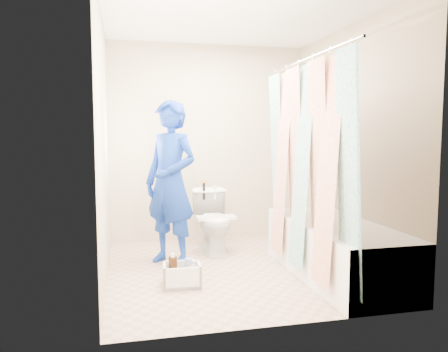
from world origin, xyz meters
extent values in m
plane|color=tan|center=(0.00, 0.00, 0.00)|extent=(2.60, 2.60, 0.00)
cube|color=white|center=(0.00, 0.00, 2.40)|extent=(2.40, 2.60, 0.02)
cube|color=#C7B299|center=(0.00, 1.30, 1.20)|extent=(2.40, 0.02, 2.40)
cube|color=#C7B299|center=(0.00, -1.30, 1.20)|extent=(2.40, 0.02, 2.40)
cube|color=#C7B299|center=(-1.20, 0.00, 1.20)|extent=(0.02, 2.60, 2.40)
cube|color=#C7B299|center=(1.20, 0.00, 1.20)|extent=(0.02, 2.60, 2.40)
cube|color=white|center=(0.85, -0.43, 0.25)|extent=(0.70, 1.75, 0.50)
cube|color=white|center=(0.85, -0.43, 0.46)|extent=(0.58, 1.63, 0.06)
cylinder|color=silver|center=(0.52, -0.43, 1.95)|extent=(0.02, 1.90, 0.02)
cube|color=white|center=(0.52, -0.43, 1.02)|extent=(0.06, 1.75, 1.80)
imported|color=white|center=(-0.06, 0.68, 0.34)|extent=(0.40, 0.68, 0.69)
cube|color=white|center=(-0.06, 0.57, 0.40)|extent=(0.43, 0.19, 0.03)
cylinder|color=black|center=(-0.14, 0.86, 0.66)|extent=(0.03, 0.03, 0.20)
cylinder|color=#C59017|center=(-0.14, 0.86, 0.77)|extent=(0.06, 0.06, 0.03)
cylinder|color=white|center=(-0.01, 0.87, 0.64)|extent=(0.03, 0.03, 0.17)
imported|color=#102FA5|center=(-0.58, 0.34, 0.82)|extent=(0.70, 0.71, 1.65)
cube|color=white|center=(-0.56, -0.36, 0.02)|extent=(0.34, 0.28, 0.03)
cube|color=white|center=(-0.71, -0.35, 0.10)|extent=(0.04, 0.26, 0.19)
cube|color=white|center=(-0.41, -0.37, 0.10)|extent=(0.04, 0.26, 0.19)
cube|color=white|center=(-0.57, -0.48, 0.10)|extent=(0.32, 0.05, 0.19)
cube|color=white|center=(-0.55, -0.24, 0.10)|extent=(0.32, 0.05, 0.19)
cylinder|color=#3C1E0C|center=(-0.63, -0.31, 0.14)|extent=(0.08, 0.08, 0.21)
cylinder|color=white|center=(-0.49, -0.31, 0.13)|extent=(0.07, 0.07, 0.19)
cylinder|color=#FAE7C4|center=(-0.54, -0.41, 0.10)|extent=(0.05, 0.05, 0.14)
cylinder|color=#3C1E0C|center=(-0.64, -0.42, 0.06)|extent=(0.06, 0.06, 0.06)
cylinder|color=gold|center=(-0.64, -0.42, 0.10)|extent=(0.07, 0.07, 0.01)
imported|color=white|center=(-0.47, -0.41, 0.13)|extent=(0.11, 0.12, 0.21)
camera|label=1|loc=(-1.04, -4.01, 1.31)|focal=35.00mm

